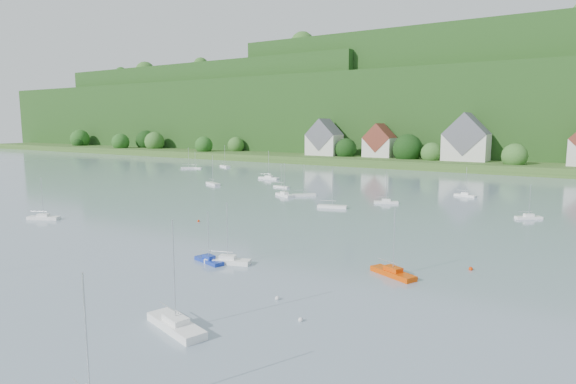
{
  "coord_description": "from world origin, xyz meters",
  "views": [
    {
      "loc": [
        47.13,
        -3.26,
        17.22
      ],
      "look_at": [
        -2.65,
        75.0,
        4.0
      ],
      "focal_mm": 30.41,
      "sensor_mm": 36.0,
      "label": 1
    }
  ],
  "objects": [
    {
      "name": "near_sailboat_1",
      "position": [
        7.37,
        40.95,
        0.39
      ],
      "size": [
        4.93,
        2.55,
        6.41
      ],
      "rotation": [
        0.0,
        0.0,
        -0.27
      ],
      "color": "#172F9A",
      "rests_on": "ground"
    },
    {
      "name": "forested_ridge",
      "position": [
        0.39,
        268.57,
        22.89
      ],
      "size": [
        620.0,
        181.22,
        69.89
      ],
      "color": "#193E13",
      "rests_on": "ground"
    },
    {
      "name": "near_sailboat_3",
      "position": [
        9.6,
        41.9,
        0.42
      ],
      "size": [
        5.86,
        3.33,
        7.63
      ],
      "rotation": [
        0.0,
        0.0,
        0.33
      ],
      "color": "white",
      "rests_on": "ground"
    },
    {
      "name": "far_shore_strip",
      "position": [
        0.0,
        200.0,
        1.5
      ],
      "size": [
        600.0,
        60.0,
        3.0
      ],
      "primitive_type": "cube",
      "color": "#345620",
      "rests_on": "ground"
    },
    {
      "name": "village_building_2",
      "position": [
        5.0,
        188.0,
        10.27
      ],
      "size": [
        16.0,
        11.44,
        18.0
      ],
      "color": "silver",
      "rests_on": "far_shore_strip"
    },
    {
      "name": "mooring_buoy_2",
      "position": [
        35.51,
        55.18,
        0.0
      ],
      "size": [
        0.5,
        0.5,
        0.5
      ],
      "primitive_type": "sphere",
      "color": "red",
      "rests_on": "ground"
    },
    {
      "name": "mooring_buoy_4",
      "position": [
        21.64,
        34.87,
        0.0
      ],
      "size": [
        0.47,
        0.47,
        0.47
      ],
      "primitive_type": "sphere",
      "color": "silver",
      "rests_on": "ground"
    },
    {
      "name": "near_sailboat_5",
      "position": [
        28.56,
        48.14,
        0.43
      ],
      "size": [
        6.01,
        3.97,
        7.92
      ],
      "rotation": [
        0.0,
        0.0,
        -0.44
      ],
      "color": "#D64203",
      "rests_on": "ground"
    },
    {
      "name": "near_sailboat_6",
      "position": [
        -35.98,
        45.62,
        0.42
      ],
      "size": [
        5.74,
        3.97,
        7.61
      ],
      "rotation": [
        0.0,
        0.0,
        0.47
      ],
      "color": "white",
      "rests_on": "ground"
    },
    {
      "name": "mooring_buoy_3",
      "position": [
        -11.12,
        59.06,
        0.0
      ],
      "size": [
        0.44,
        0.44,
        0.44
      ],
      "primitive_type": "sphere",
      "color": "red",
      "rests_on": "ground"
    },
    {
      "name": "far_sailboat_cluster",
      "position": [
        12.91,
        117.65,
        0.37
      ],
      "size": [
        196.05,
        63.53,
        8.71
      ],
      "color": "white",
      "rests_on": "ground"
    },
    {
      "name": "village_building_0",
      "position": [
        -55.0,
        187.0,
        9.51
      ],
      "size": [
        14.0,
        10.4,
        16.0
      ],
      "color": "silver",
      "rests_on": "far_shore_strip"
    },
    {
      "name": "village_building_1",
      "position": [
        -30.0,
        189.0,
        8.75
      ],
      "size": [
        12.0,
        9.36,
        14.0
      ],
      "color": "silver",
      "rests_on": "far_shore_strip"
    },
    {
      "name": "mooring_buoy_1",
      "position": [
        26.28,
        31.59,
        0.0
      ],
      "size": [
        0.45,
        0.45,
        0.45
      ],
      "primitive_type": "sphere",
      "color": "silver",
      "rests_on": "ground"
    },
    {
      "name": "near_sailboat_4",
      "position": [
        18.34,
        24.48,
        0.48
      ],
      "size": [
        7.24,
        3.89,
        9.41
      ],
      "rotation": [
        0.0,
        0.0,
        -0.29
      ],
      "color": "white",
      "rests_on": "ground"
    }
  ]
}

